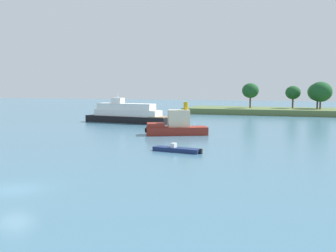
% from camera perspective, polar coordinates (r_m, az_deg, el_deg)
% --- Properties ---
extents(ground_plane, '(400.00, 400.00, 0.00)m').
position_cam_1_polar(ground_plane, '(32.03, -20.21, -8.16)').
color(ground_plane, teal).
extents(white_riverboat, '(19.28, 6.39, 6.46)m').
position_cam_1_polar(white_riverboat, '(85.71, -5.61, 1.61)').
color(white_riverboat, black).
rests_on(white_riverboat, ground).
extents(fishing_skiff, '(5.98, 2.25, 0.97)m').
position_cam_1_polar(fishing_skiff, '(47.15, 1.25, -3.24)').
color(fishing_skiff, navy).
rests_on(fishing_skiff, ground).
extents(tugboat, '(9.75, 6.79, 5.03)m').
position_cam_1_polar(tugboat, '(63.78, 1.07, -0.05)').
color(tugboat, maroon).
rests_on(tugboat, ground).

